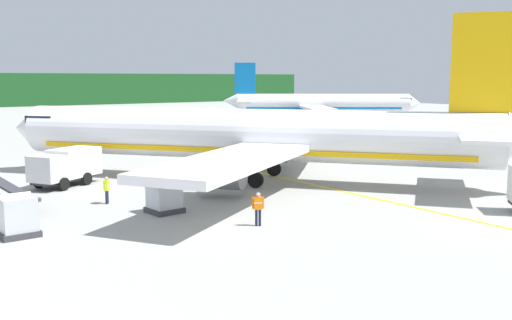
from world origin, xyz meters
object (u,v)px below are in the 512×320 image
object	(u,v)px
crew_marshaller	(107,188)
crew_loader_left	(258,206)
airliner_foreground	(253,136)
cargo_container_mid	(164,198)
cargo_container_near	(17,216)
service_truck_fuel	(66,165)
airliner_mid_apron	(320,103)

from	to	relation	value
crew_marshaller	crew_loader_left	distance (m)	10.74
crew_loader_left	crew_marshaller	bearing A→B (deg)	114.25
airliner_foreground	cargo_container_mid	size ratio (longest dim) A/B	18.16
cargo_container_near	cargo_container_mid	distance (m)	8.09
cargo_container_mid	crew_loader_left	xyz separation A→B (m)	(2.63, -5.60, 0.17)
service_truck_fuel	crew_loader_left	bearing A→B (deg)	-75.36
cargo_container_mid	crew_marshaller	bearing A→B (deg)	112.98
cargo_container_near	crew_loader_left	world-z (taller)	cargo_container_near
airliner_foreground	cargo_container_near	bearing A→B (deg)	-161.99
service_truck_fuel	crew_loader_left	distance (m)	17.88
service_truck_fuel	cargo_container_mid	xyz separation A→B (m)	(1.89, -11.70, -0.60)
cargo_container_near	crew_loader_left	size ratio (longest dim) A/B	1.17
service_truck_fuel	cargo_container_near	world-z (taller)	service_truck_fuel
airliner_foreground	crew_marshaller	distance (m)	12.30
airliner_foreground	airliner_mid_apron	size ratio (longest dim) A/B	1.11
cargo_container_mid	airliner_mid_apron	bearing A→B (deg)	41.76
cargo_container_near	crew_marshaller	bearing A→B (deg)	36.01
airliner_mid_apron	airliner_foreground	bearing A→B (deg)	-135.97
airliner_mid_apron	service_truck_fuel	bearing A→B (deg)	-146.14
service_truck_fuel	airliner_mid_apron	bearing A→B (deg)	33.86
cargo_container_mid	crew_marshaller	size ratio (longest dim) A/B	1.14
cargo_container_mid	crew_loader_left	bearing A→B (deg)	-64.82
crew_marshaller	airliner_mid_apron	bearing A→B (deg)	38.55
service_truck_fuel	cargo_container_near	bearing A→B (deg)	-117.13
airliner_mid_apron	cargo_container_near	size ratio (longest dim) A/B	15.16
airliner_foreground	crew_loader_left	world-z (taller)	airliner_foreground
airliner_mid_apron	crew_marshaller	distance (m)	77.02
cargo_container_near	crew_marshaller	world-z (taller)	cargo_container_near
service_truck_fuel	crew_marshaller	world-z (taller)	service_truck_fuel
airliner_mid_apron	crew_marshaller	bearing A→B (deg)	-141.45
airliner_foreground	cargo_container_near	size ratio (longest dim) A/B	16.84
airliner_mid_apron	crew_loader_left	world-z (taller)	airliner_mid_apron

